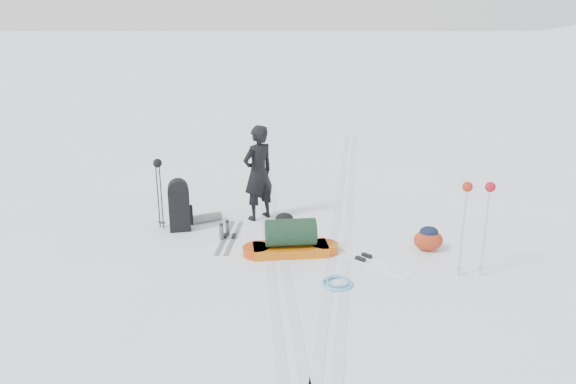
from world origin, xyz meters
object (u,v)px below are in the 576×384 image
expedition_rucksack (183,206)px  ski_poles_black (158,172)px  pulk_sled (291,241)px  skier (258,173)px

expedition_rucksack → ski_poles_black: ski_poles_black is taller
expedition_rucksack → pulk_sled: bearing=-40.8°
pulk_sled → expedition_rucksack: 2.29m
ski_poles_black → skier: bearing=-9.9°
pulk_sled → ski_poles_black: 2.82m
pulk_sled → ski_poles_black: ski_poles_black is taller
skier → ski_poles_black: 1.87m
skier → expedition_rucksack: bearing=-18.6°
skier → expedition_rucksack: (-1.38, -0.54, -0.48)m
expedition_rucksack → ski_poles_black: size_ratio=0.73×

